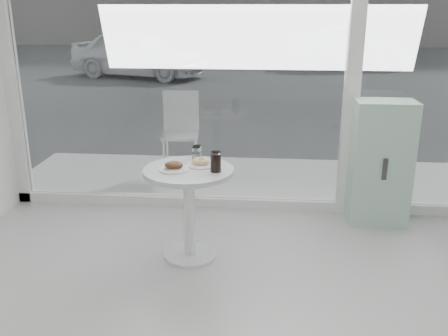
# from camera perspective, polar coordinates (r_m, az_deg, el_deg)

# --- Properties ---
(room_shell) EXTENTS (6.00, 6.00, 6.00)m
(room_shell) POSITION_cam_1_polar(r_m,az_deg,el_deg) (1.24, 0.01, 13.78)
(room_shell) COLOR white
(room_shell) RESTS_ON ground
(storefront) EXTENTS (5.00, 0.14, 3.00)m
(storefront) POSITION_cam_1_polar(r_m,az_deg,el_deg) (4.80, 4.78, 14.64)
(storefront) COLOR silver
(storefront) RESTS_ON ground
(main_table) EXTENTS (0.72, 0.72, 0.77)m
(main_table) POSITION_cam_1_polar(r_m,az_deg,el_deg) (4.02, -4.02, -3.06)
(main_table) COLOR silver
(main_table) RESTS_ON ground
(patio_deck) EXTENTS (5.60, 1.60, 0.05)m
(patio_deck) POSITION_cam_1_polar(r_m,az_deg,el_deg) (5.93, 3.71, -1.33)
(patio_deck) COLOR silver
(patio_deck) RESTS_ON ground
(street) EXTENTS (40.00, 24.00, 0.00)m
(street) POSITION_cam_1_polar(r_m,az_deg,el_deg) (17.91, 4.76, 11.68)
(street) COLOR #383838
(street) RESTS_ON ground
(mint_cabinet) EXTENTS (0.54, 0.38, 1.18)m
(mint_cabinet) POSITION_cam_1_polar(r_m,az_deg,el_deg) (4.91, 17.45, 0.57)
(mint_cabinet) COLOR #8FB7A0
(mint_cabinet) RESTS_ON ground
(patio_chair) EXTENTS (0.46, 0.46, 0.98)m
(patio_chair) POSITION_cam_1_polar(r_m,az_deg,el_deg) (5.96, -4.97, 4.61)
(patio_chair) COLOR silver
(patio_chair) RESTS_ON patio_deck
(car_white) EXTENTS (4.23, 2.73, 1.34)m
(car_white) POSITION_cam_1_polar(r_m,az_deg,el_deg) (14.84, -9.80, 12.76)
(car_white) COLOR white
(car_white) RESTS_ON street
(car_silver) EXTENTS (3.99, 1.47, 1.31)m
(car_silver) POSITION_cam_1_polar(r_m,az_deg,el_deg) (17.53, 13.79, 13.25)
(car_silver) COLOR #A5A7AD
(car_silver) RESTS_ON street
(plate_fritter) EXTENTS (0.24, 0.24, 0.07)m
(plate_fritter) POSITION_cam_1_polar(r_m,az_deg,el_deg) (3.91, -5.70, 0.16)
(plate_fritter) COLOR silver
(plate_fritter) RESTS_ON main_table
(plate_donut) EXTENTS (0.24, 0.24, 0.06)m
(plate_donut) POSITION_cam_1_polar(r_m,az_deg,el_deg) (4.01, -2.66, 0.60)
(plate_donut) COLOR silver
(plate_donut) RESTS_ON main_table
(water_tumbler_a) EXTENTS (0.07, 0.07, 0.12)m
(water_tumbler_a) POSITION_cam_1_polar(r_m,az_deg,el_deg) (4.11, -3.18, 1.47)
(water_tumbler_a) COLOR white
(water_tumbler_a) RESTS_ON main_table
(water_tumbler_b) EXTENTS (0.07, 0.07, 0.12)m
(water_tumbler_b) POSITION_cam_1_polar(r_m,az_deg,el_deg) (4.15, -3.07, 1.67)
(water_tumbler_b) COLOR white
(water_tumbler_b) RESTS_ON main_table
(cola_glass) EXTENTS (0.08, 0.08, 0.16)m
(cola_glass) POSITION_cam_1_polar(r_m,az_deg,el_deg) (3.84, -0.95, 0.67)
(cola_glass) COLOR white
(cola_glass) RESTS_ON main_table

